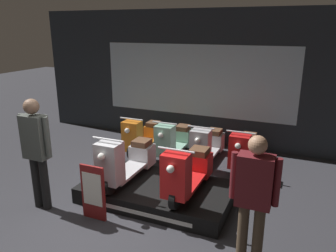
{
  "coord_description": "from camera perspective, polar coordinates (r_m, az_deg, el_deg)",
  "views": [
    {
      "loc": [
        2.49,
        -3.39,
        2.8
      ],
      "look_at": [
        0.15,
        2.06,
        0.99
      ],
      "focal_mm": 35.0,
      "sensor_mm": 36.0,
      "label": 1
    }
  ],
  "objects": [
    {
      "name": "ground_plane",
      "position": [
        5.05,
        -11.32,
        -17.06
      ],
      "size": [
        30.0,
        30.0,
        0.0
      ],
      "primitive_type": "plane",
      "color": "#2D2D33"
    },
    {
      "name": "shop_wall_back",
      "position": [
        8.0,
        4.9,
        8.28
      ],
      "size": [
        8.61,
        0.09,
        3.2
      ],
      "color": "#23282D",
      "rests_on": "ground_plane"
    },
    {
      "name": "display_platform",
      "position": [
        5.62,
        -1.89,
        -11.4
      ],
      "size": [
        2.46,
        1.37,
        0.26
      ],
      "color": "black",
      "rests_on": "ground_plane"
    },
    {
      "name": "scooter_display_left",
      "position": [
        5.6,
        -7.3,
        -6.01
      ],
      "size": [
        0.54,
        1.53,
        0.92
      ],
      "color": "black",
      "rests_on": "display_platform"
    },
    {
      "name": "scooter_display_right",
      "position": [
        5.17,
        3.46,
        -7.95
      ],
      "size": [
        0.54,
        1.53,
        0.92
      ],
      "color": "black",
      "rests_on": "display_platform"
    },
    {
      "name": "scooter_backrow_0",
      "position": [
        7.62,
        -4.41,
        -1.75
      ],
      "size": [
        0.54,
        1.53,
        0.92
      ],
      "color": "black",
      "rests_on": "ground_plane"
    },
    {
      "name": "scooter_backrow_1",
      "position": [
        7.31,
        1.01,
        -2.53
      ],
      "size": [
        0.54,
        1.53,
        0.92
      ],
      "color": "black",
      "rests_on": "ground_plane"
    },
    {
      "name": "scooter_backrow_2",
      "position": [
        7.07,
        6.87,
        -3.34
      ],
      "size": [
        0.54,
        1.53,
        0.92
      ],
      "color": "black",
      "rests_on": "ground_plane"
    },
    {
      "name": "scooter_backrow_3",
      "position": [
        6.91,
        13.07,
        -4.16
      ],
      "size": [
        0.54,
        1.53,
        0.92
      ],
      "color": "black",
      "rests_on": "ground_plane"
    },
    {
      "name": "person_left_browsing",
      "position": [
        5.39,
        -21.98,
        -3.28
      ],
      "size": [
        0.55,
        0.23,
        1.79
      ],
      "color": "black",
      "rests_on": "ground_plane"
    },
    {
      "name": "person_right_browsing",
      "position": [
        3.98,
        14.71,
        -11.05
      ],
      "size": [
        0.57,
        0.23,
        1.65
      ],
      "color": "#473828",
      "rests_on": "ground_plane"
    },
    {
      "name": "price_sign_board",
      "position": [
        5.08,
        -12.91,
        -11.21
      ],
      "size": [
        0.4,
        0.04,
        0.86
      ],
      "color": "maroon",
      "rests_on": "ground_plane"
    }
  ]
}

